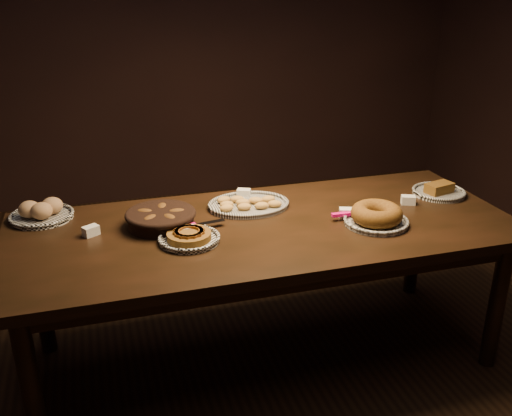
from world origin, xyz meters
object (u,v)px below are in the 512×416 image
object	(u,v)px
buffet_table	(265,239)
apple_tart_plate	(189,237)
madeleine_platter	(248,204)
bundt_cake_plate	(376,216)

from	to	relation	value
buffet_table	apple_tart_plate	xyz separation A→B (m)	(-0.38, -0.08, 0.09)
buffet_table	apple_tart_plate	world-z (taller)	apple_tart_plate
madeleine_platter	bundt_cake_plate	world-z (taller)	bundt_cake_plate
bundt_cake_plate	apple_tart_plate	bearing A→B (deg)	-172.21
buffet_table	madeleine_platter	size ratio (longest dim) A/B	5.80
buffet_table	bundt_cake_plate	xyz separation A→B (m)	(0.51, -0.14, 0.11)
madeleine_platter	bundt_cake_plate	distance (m)	0.65
madeleine_platter	bundt_cake_plate	xyz separation A→B (m)	(0.53, -0.38, 0.02)
apple_tart_plate	buffet_table	bearing A→B (deg)	-12.36
buffet_table	apple_tart_plate	size ratio (longest dim) A/B	7.20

